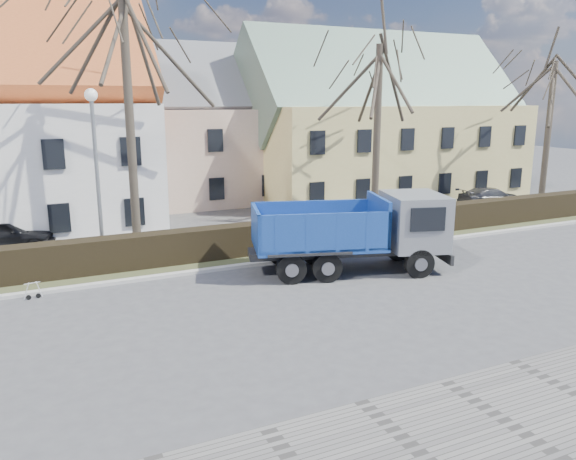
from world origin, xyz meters
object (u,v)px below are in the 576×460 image
dump_truck (343,233)px  parked_car_b (491,198)px  parked_car_a (5,234)px  cart_frame (26,291)px  streetlight (98,179)px

dump_truck → parked_car_b: (14.80, 7.41, -0.90)m
parked_car_a → cart_frame: bearing=-161.2°
streetlight → parked_car_a: bearing=128.1°
parked_car_a → parked_car_b: (26.44, -1.62, -0.09)m
dump_truck → parked_car_a: size_ratio=1.83×
dump_truck → streetlight: bearing=167.3°
parked_car_a → parked_car_b: bearing=-80.2°
streetlight → cart_frame: (-2.80, -2.88, -3.12)m
cart_frame → parked_car_b: parked_car_b is taller
dump_truck → parked_car_b: dump_truck is taller
streetlight → dump_truck: bearing=-29.3°
parked_car_b → dump_truck: bearing=123.6°
streetlight → parked_car_b: bearing=7.1°
dump_truck → parked_car_a: 14.76m
parked_car_a → parked_car_b: 26.49m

